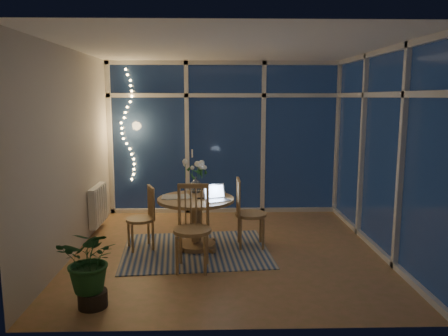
% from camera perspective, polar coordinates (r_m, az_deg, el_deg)
% --- Properties ---
extents(floor, '(4.00, 4.00, 0.00)m').
position_cam_1_polar(floor, '(5.87, 0.71, -10.66)').
color(floor, olive).
rests_on(floor, ground).
extents(ceiling, '(4.00, 4.00, 0.00)m').
position_cam_1_polar(ceiling, '(5.55, 0.76, 15.47)').
color(ceiling, white).
rests_on(ceiling, wall_back).
extents(wall_back, '(4.00, 0.04, 2.60)m').
position_cam_1_polar(wall_back, '(7.55, 0.14, 3.94)').
color(wall_back, beige).
rests_on(wall_back, floor).
extents(wall_front, '(4.00, 0.04, 2.60)m').
position_cam_1_polar(wall_front, '(3.59, 1.97, -1.97)').
color(wall_front, beige).
rests_on(wall_front, floor).
extents(wall_left, '(0.04, 4.00, 2.60)m').
position_cam_1_polar(wall_left, '(5.84, -19.30, 1.85)').
color(wall_left, beige).
rests_on(wall_left, floor).
extents(wall_right, '(0.04, 4.00, 2.60)m').
position_cam_1_polar(wall_right, '(5.98, 20.26, 1.97)').
color(wall_right, beige).
rests_on(wall_right, floor).
extents(window_wall_back, '(4.00, 0.10, 2.60)m').
position_cam_1_polar(window_wall_back, '(7.51, 0.15, 3.91)').
color(window_wall_back, silver).
rests_on(window_wall_back, floor).
extents(window_wall_right, '(0.10, 4.00, 2.60)m').
position_cam_1_polar(window_wall_right, '(5.97, 19.90, 1.97)').
color(window_wall_right, silver).
rests_on(window_wall_right, floor).
extents(radiator, '(0.10, 0.70, 0.58)m').
position_cam_1_polar(radiator, '(6.83, -16.13, -4.66)').
color(radiator, white).
rests_on(radiator, wall_left).
extents(fairy_lights, '(0.24, 0.10, 1.85)m').
position_cam_1_polar(fairy_lights, '(7.55, -12.51, 5.43)').
color(fairy_lights, '#E9B25D').
rests_on(fairy_lights, window_wall_back).
extents(garden_patio, '(12.00, 6.00, 0.10)m').
position_cam_1_polar(garden_patio, '(10.74, 2.35, -1.82)').
color(garden_patio, black).
rests_on(garden_patio, ground).
extents(garden_fence, '(11.00, 0.08, 1.80)m').
position_cam_1_polar(garden_fence, '(11.07, -0.37, 3.55)').
color(garden_fence, '#3C2216').
rests_on(garden_fence, ground).
extents(neighbour_roof, '(7.00, 3.00, 2.20)m').
position_cam_1_polar(neighbour_roof, '(14.03, 0.62, 10.06)').
color(neighbour_roof, '#35383F').
rests_on(neighbour_roof, ground).
extents(garden_shrubs, '(0.90, 0.90, 0.90)m').
position_cam_1_polar(garden_shrubs, '(9.07, -5.17, -0.63)').
color(garden_shrubs, black).
rests_on(garden_shrubs, ground).
extents(rug, '(2.01, 1.67, 0.01)m').
position_cam_1_polar(rug, '(5.86, -3.68, -10.66)').
color(rug, beige).
rests_on(rug, floor).
extents(dining_table, '(1.09, 1.09, 0.69)m').
position_cam_1_polar(dining_table, '(5.85, -3.67, -7.22)').
color(dining_table, olive).
rests_on(dining_table, floor).
extents(chair_left, '(0.51, 0.51, 0.85)m').
position_cam_1_polar(chair_left, '(5.89, -10.90, -6.41)').
color(chair_left, olive).
rests_on(chair_left, floor).
extents(chair_right, '(0.44, 0.44, 0.95)m').
position_cam_1_polar(chair_right, '(5.87, 3.54, -5.84)').
color(chair_right, olive).
rests_on(chair_right, floor).
extents(chair_front, '(0.49, 0.49, 1.01)m').
position_cam_1_polar(chair_front, '(5.10, -4.18, -7.84)').
color(chair_front, olive).
rests_on(chair_front, floor).
extents(laptop, '(0.37, 0.35, 0.22)m').
position_cam_1_polar(laptop, '(5.58, -0.85, -3.22)').
color(laptop, silver).
rests_on(laptop, dining_table).
extents(flower_vase, '(0.22, 0.22, 0.21)m').
position_cam_1_polar(flower_vase, '(6.07, -3.71, -2.23)').
color(flower_vase, white).
rests_on(flower_vase, dining_table).
extents(bowl, '(0.16, 0.16, 0.04)m').
position_cam_1_polar(bowl, '(5.96, -0.50, -3.28)').
color(bowl, silver).
rests_on(bowl, dining_table).
extents(newspapers, '(0.37, 0.29, 0.01)m').
position_cam_1_polar(newspapers, '(5.83, -6.07, -3.76)').
color(newspapers, silver).
rests_on(newspapers, dining_table).
extents(phone, '(0.11, 0.06, 0.01)m').
position_cam_1_polar(phone, '(5.73, -2.99, -3.96)').
color(phone, black).
rests_on(phone, dining_table).
extents(potted_plant, '(0.60, 0.54, 0.76)m').
position_cam_1_polar(potted_plant, '(4.44, -16.95, -12.55)').
color(potted_plant, '#1A4921').
rests_on(potted_plant, floor).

